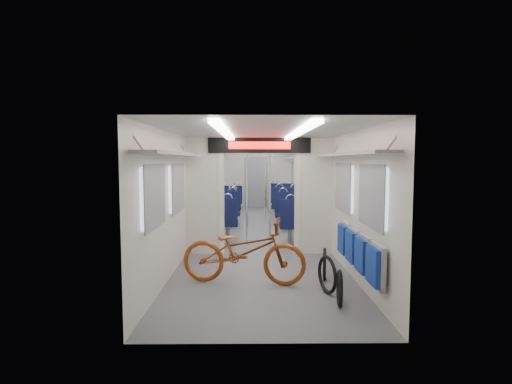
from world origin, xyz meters
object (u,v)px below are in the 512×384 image
at_px(bicycle, 243,251).
at_px(bike_hoop_a, 340,290).
at_px(seat_bay_far_right, 284,199).
at_px(stanchion_near_left, 247,194).
at_px(stanchion_far_left, 247,185).
at_px(stanchion_far_right, 265,184).
at_px(seat_bay_near_left, 221,212).
at_px(bike_hoop_b, 327,276).
at_px(bike_hoop_c, 325,265).
at_px(seat_bay_near_right, 296,214).
at_px(stanchion_near_right, 270,193).
at_px(seat_bay_far_left, 228,201).
at_px(flip_bench, 358,251).

distance_m(bicycle, bike_hoop_a, 1.60).
bearing_deg(seat_bay_far_right, stanchion_near_left, -103.92).
height_order(seat_bay_far_right, stanchion_far_left, stanchion_far_left).
bearing_deg(stanchion_far_left, stanchion_far_right, 22.80).
bearing_deg(seat_bay_near_left, bike_hoop_b, -68.08).
relative_size(bike_hoop_c, stanchion_far_left, 0.22).
xyz_separation_m(seat_bay_near_right, stanchion_near_right, (-0.70, -1.16, 0.60)).
relative_size(seat_bay_far_right, stanchion_far_left, 0.97).
height_order(stanchion_far_left, stanchion_far_right, same).
relative_size(bike_hoop_c, stanchion_far_right, 0.22).
distance_m(seat_bay_near_left, seat_bay_far_left, 3.06).
height_order(bike_hoop_a, bike_hoop_c, bike_hoop_c).
bearing_deg(bicycle, bike_hoop_c, -72.40).
height_order(bike_hoop_b, stanchion_near_right, stanchion_near_right).
bearing_deg(seat_bay_near_left, stanchion_far_right, 56.28).
relative_size(bike_hoop_b, bike_hoop_c, 1.08).
height_order(bike_hoop_a, seat_bay_far_left, seat_bay_far_left).
bearing_deg(stanchion_far_right, seat_bay_near_left, -123.72).
bearing_deg(bike_hoop_a, seat_bay_far_right, 90.22).
height_order(bike_hoop_a, seat_bay_far_right, seat_bay_far_right).
bearing_deg(bicycle, stanchion_far_right, 4.28).
xyz_separation_m(bike_hoop_c, stanchion_far_left, (-1.28, 5.46, 0.93)).
distance_m(seat_bay_near_left, stanchion_far_right, 2.22).
bearing_deg(seat_bay_far_left, stanchion_far_left, -66.89).
relative_size(seat_bay_far_left, stanchion_far_left, 0.86).
bearing_deg(stanchion_far_left, bike_hoop_a, -79.23).
bearing_deg(stanchion_near_right, flip_bench, -69.44).
bearing_deg(bicycle, seat_bay_far_right, 0.10).
bearing_deg(stanchion_near_left, flip_bench, -61.28).
bearing_deg(seat_bay_near_right, seat_bay_far_right, 90.00).
height_order(seat_bay_far_left, stanchion_far_right, stanchion_far_right).
distance_m(seat_bay_far_right, stanchion_far_left, 2.21).
xyz_separation_m(stanchion_near_left, stanchion_near_right, (0.49, 0.04, 0.00)).
bearing_deg(seat_bay_far_right, bicycle, -99.32).
xyz_separation_m(stanchion_near_right, stanchion_far_left, (-0.53, 3.02, 0.00)).
xyz_separation_m(bicycle, seat_bay_far_right, (1.21, 7.38, 0.07)).
relative_size(stanchion_near_right, stanchion_far_right, 1.00).
distance_m(bicycle, flip_bench, 1.67).
bearing_deg(stanchion_near_right, bicycle, -101.12).
height_order(seat_bay_far_right, stanchion_far_right, stanchion_far_right).
bearing_deg(seat_bay_near_right, bicycle, -107.77).
height_order(bike_hoop_c, stanchion_near_right, stanchion_near_right).
distance_m(flip_bench, bike_hoop_c, 0.74).
distance_m(seat_bay_far_left, stanchion_near_left, 4.66).
bearing_deg(stanchion_far_right, bike_hoop_b, -84.15).
distance_m(seat_bay_near_right, stanchion_far_left, 2.31).
distance_m(seat_bay_near_right, seat_bay_far_left, 3.85).
bearing_deg(bicycle, stanchion_far_left, 9.59).
distance_m(flip_bench, seat_bay_far_left, 7.84).
height_order(bike_hoop_b, seat_bay_near_right, seat_bay_near_right).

